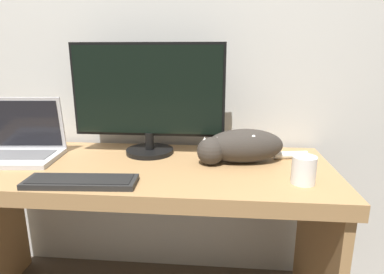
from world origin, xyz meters
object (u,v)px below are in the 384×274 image
laptop (22,147)px  cat (240,146)px  external_keyboard (81,182)px  coffee_mug (304,170)px  monitor (148,98)px

laptop → cat: size_ratio=0.72×
external_keyboard → cat: cat is taller
laptop → coffee_mug: laptop is taller
monitor → coffee_mug: (0.62, -0.30, -0.21)m
external_keyboard → cat: size_ratio=0.83×
external_keyboard → laptop: bearing=141.8°
external_keyboard → coffee_mug: size_ratio=3.99×
laptop → external_keyboard: bearing=-39.7°
cat → coffee_mug: cat is taller
monitor → external_keyboard: 0.48m
laptop → coffee_mug: size_ratio=3.47×
cat → laptop: bearing=172.0°
monitor → external_keyboard: bearing=-113.2°
cat → monitor: bearing=157.9°
coffee_mug → monitor: bearing=154.0°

